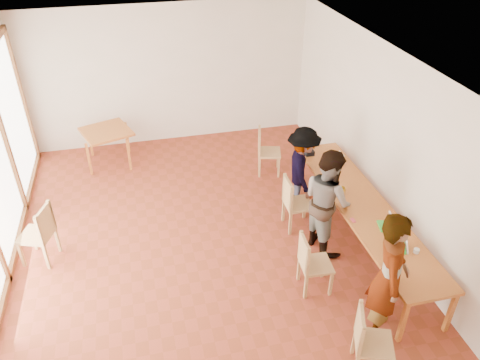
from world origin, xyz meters
name	(u,v)px	position (x,y,z in m)	size (l,w,h in m)	color
ground	(204,251)	(0.00, 0.00, 0.00)	(8.00, 8.00, 0.00)	#943923
wall_back	(169,75)	(0.00, 4.00, 1.50)	(6.00, 0.10, 3.00)	silver
wall_right	(389,148)	(3.00, 0.00, 1.50)	(0.10, 8.00, 3.00)	silver
ceiling	(194,70)	(0.00, 0.00, 3.02)	(6.00, 8.00, 0.04)	white
communal_table	(363,207)	(2.50, -0.37, 0.70)	(0.80, 4.00, 0.75)	orange
side_table	(107,134)	(-1.42, 3.20, 0.67)	(0.90, 0.90, 0.75)	orange
chair_near	(367,336)	(1.51, -2.55, 0.58)	(0.57, 0.57, 0.50)	tan
chair_mid	(310,259)	(1.33, -1.15, 0.57)	(0.46, 0.46, 0.49)	tan
chair_far	(293,198)	(1.57, 0.26, 0.59)	(0.46, 0.46, 0.51)	tan
chair_empty	(264,147)	(1.59, 2.08, 0.59)	(0.55, 0.55, 0.51)	tan
chair_spare	(41,229)	(-2.40, 0.38, 0.61)	(0.59, 0.59, 0.53)	tan
person_near	(389,277)	(1.98, -2.07, 0.94)	(0.69, 0.45, 1.88)	gray
person_mid	(327,200)	(1.91, -0.30, 0.88)	(0.85, 0.66, 1.76)	gray
person_far	(302,169)	(1.92, 0.83, 0.78)	(1.01, 0.58, 1.56)	gray
laptop_near	(403,246)	(2.56, -1.44, 0.81)	(0.28, 0.30, 0.20)	green
laptop_mid	(388,224)	(2.60, -0.96, 0.81)	(0.27, 0.29, 0.21)	green
laptop_far	(340,159)	(2.68, 0.94, 0.80)	(0.18, 0.21, 0.18)	green
yellow_mug	(342,190)	(2.30, 0.01, 0.80)	(0.13, 0.13, 0.10)	#C58D12
green_bottle	(390,235)	(2.44, -1.29, 0.89)	(0.07, 0.07, 0.28)	#1B7930
clear_glass	(325,158)	(2.43, 1.04, 0.80)	(0.07, 0.07, 0.09)	silver
condiment_cup	(416,251)	(2.70, -1.56, 0.78)	(0.08, 0.08, 0.06)	white
pink_phone	(353,220)	(2.17, -0.71, 0.76)	(0.05, 0.10, 0.01)	#CA3947
black_pouch	(308,151)	(2.23, 1.37, 0.80)	(0.16, 0.26, 0.09)	black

